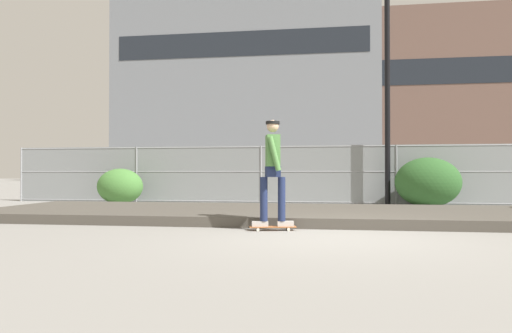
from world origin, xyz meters
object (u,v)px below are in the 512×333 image
at_px(skateboard, 273,227).
at_px(parked_car_near, 186,176).
at_px(street_lamp, 387,55).
at_px(shrub_center, 428,182).
at_px(skater, 273,165).
at_px(shrub_left, 120,186).
at_px(parked_car_mid, 359,177).

relative_size(skateboard, parked_car_near, 0.19).
distance_m(skateboard, street_lamp, 8.32).
bearing_deg(street_lamp, parked_car_near, 154.54).
bearing_deg(parked_car_near, skateboard, -65.22).
distance_m(street_lamp, shrub_center, 4.00).
bearing_deg(street_lamp, shrub_center, -23.21).
distance_m(skater, shrub_left, 8.05).
bearing_deg(parked_car_mid, parked_car_near, 176.41).
bearing_deg(shrub_center, skateboard, -122.36).
bearing_deg(skateboard, shrub_center, 57.64).
xyz_separation_m(skater, shrub_left, (-5.47, 5.88, -0.56)).
bearing_deg(shrub_center, shrub_left, -179.26).
relative_size(street_lamp, parked_car_near, 1.66).
height_order(street_lamp, parked_car_mid, street_lamp).
xyz_separation_m(street_lamp, shrub_center, (1.06, -0.45, -3.83)).
relative_size(parked_car_mid, shrub_center, 2.47).
bearing_deg(parked_car_near, skater, -65.22).
height_order(skateboard, skater, skater).
xyz_separation_m(parked_car_mid, shrub_center, (1.69, -3.52, -0.12)).
height_order(parked_car_near, parked_car_mid, same).
height_order(skateboard, parked_car_mid, parked_car_mid).
xyz_separation_m(skateboard, shrub_center, (3.80, 6.00, 0.66)).
bearing_deg(skater, skateboard, -135.00).
xyz_separation_m(skater, parked_car_mid, (2.11, 9.52, -0.28)).
relative_size(shrub_left, shrub_center, 0.78).
xyz_separation_m(skateboard, skater, (0.00, 0.00, 1.06)).
relative_size(parked_car_near, shrub_center, 2.41).
height_order(skateboard, street_lamp, street_lamp).
bearing_deg(shrub_left, street_lamp, 4.00).
relative_size(parked_car_near, shrub_left, 3.09).
bearing_deg(shrub_left, shrub_center, 0.74).
relative_size(street_lamp, parked_car_mid, 1.62).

